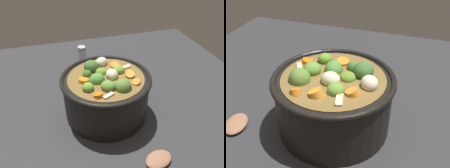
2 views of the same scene
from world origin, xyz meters
The scene contains 3 objects.
ground_plane centered at (0.00, 0.00, 0.00)m, with size 1.10×1.10×0.00m, color #2D2D30.
cooking_pot centered at (0.00, 0.00, 0.07)m, with size 0.25×0.25×0.16m.
salt_shaker centered at (0.32, 0.01, 0.04)m, with size 0.03×0.03×0.07m.
Camera 1 is at (-0.51, 0.13, 0.47)m, focal length 36.69 mm.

